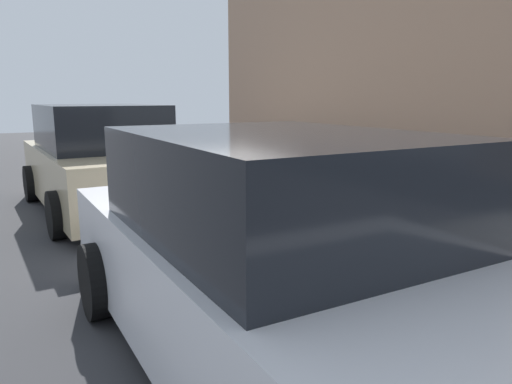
{
  "coord_description": "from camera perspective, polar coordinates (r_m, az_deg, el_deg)",
  "views": [
    {
      "loc": [
        -7.66,
        3.51,
        1.82
      ],
      "look_at": [
        -1.73,
        0.11,
        0.46
      ],
      "focal_mm": 33.48,
      "sensor_mm": 36.0,
      "label": 1
    }
  ],
  "objects": [
    {
      "name": "parked_car_beige_1",
      "position": [
        8.1,
        -17.92,
        3.42
      ],
      "size": [
        4.36,
        2.16,
        1.7
      ],
      "color": "tan",
      "rests_on": "ground_plane"
    },
    {
      "name": "suitcase_navy_3",
      "position": [
        6.69,
        10.02,
        -0.59
      ],
      "size": [
        0.36,
        0.23,
        0.97
      ],
      "color": "navy",
      "rests_on": "sidewalk_curb"
    },
    {
      "name": "ground_plane",
      "position": [
        8.62,
        -5.06,
        -0.97
      ],
      "size": [
        40.0,
        40.0,
        0.0
      ],
      "primitive_type": "plane",
      "color": "#333335"
    },
    {
      "name": "suitcase_teal_2",
      "position": [
        6.37,
        12.68,
        -0.95
      ],
      "size": [
        0.37,
        0.22,
        0.78
      ],
      "color": "#0F606B",
      "rests_on": "sidewalk_curb"
    },
    {
      "name": "suitcase_black_5",
      "position": [
        7.41,
        5.3,
        1.13
      ],
      "size": [
        0.51,
        0.23,
        1.02
      ],
      "color": "black",
      "rests_on": "sidewalk_curb"
    },
    {
      "name": "suitcase_maroon_7",
      "position": [
        8.34,
        1.39,
        2.09
      ],
      "size": [
        0.37,
        0.26,
        0.93
      ],
      "color": "maroon",
      "rests_on": "sidewalk_curb"
    },
    {
      "name": "fire_hydrant",
      "position": [
        9.94,
        -4.38,
        3.84
      ],
      "size": [
        0.39,
        0.21,
        0.77
      ],
      "color": "red",
      "rests_on": "sidewalk_curb"
    },
    {
      "name": "bollard_post",
      "position": [
        10.55,
        -6.82,
        4.01
      ],
      "size": [
        0.11,
        0.11,
        0.72
      ],
      "primitive_type": "cylinder",
      "color": "brown",
      "rests_on": "sidewalk_curb"
    },
    {
      "name": "sidewalk_curb",
      "position": [
        9.89,
        8.19,
        0.96
      ],
      "size": [
        18.0,
        5.0,
        0.14
      ],
      "primitive_type": "cube",
      "color": "gray",
      "rests_on": "ground_plane"
    },
    {
      "name": "suitcase_olive_1",
      "position": [
        6.03,
        15.38,
        -2.66
      ],
      "size": [
        0.43,
        0.26,
        0.77
      ],
      "color": "#59601E",
      "rests_on": "sidewalk_curb"
    },
    {
      "name": "parked_car_white_0",
      "position": [
        3.23,
        2.56,
        -8.11
      ],
      "size": [
        4.34,
        2.09,
        1.61
      ],
      "color": "silver",
      "rests_on": "ground_plane"
    },
    {
      "name": "suitcase_olive_8",
      "position": [
        8.72,
        -0.75,
        2.67
      ],
      "size": [
        0.47,
        0.23,
        0.81
      ],
      "color": "#59601E",
      "rests_on": "sidewalk_curb"
    },
    {
      "name": "suitcase_maroon_0",
      "position": [
        5.73,
        19.44,
        -3.19
      ],
      "size": [
        0.43,
        0.26,
        0.69
      ],
      "color": "maroon",
      "rests_on": "sidewalk_curb"
    },
    {
      "name": "suitcase_teal_9",
      "position": [
        9.21,
        -2.48,
        2.62
      ],
      "size": [
        0.48,
        0.29,
        0.65
      ],
      "color": "#0F606B",
      "rests_on": "sidewalk_curb"
    },
    {
      "name": "suitcase_red_6",
      "position": [
        7.92,
        3.36,
        1.57
      ],
      "size": [
        0.48,
        0.24,
        0.93
      ],
      "color": "red",
      "rests_on": "sidewalk_curb"
    },
    {
      "name": "suitcase_silver_4",
      "position": [
        7.02,
        7.85,
        0.37
      ],
      "size": [
        0.36,
        0.28,
        0.79
      ],
      "color": "#9EA0A8",
      "rests_on": "sidewalk_curb"
    }
  ]
}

